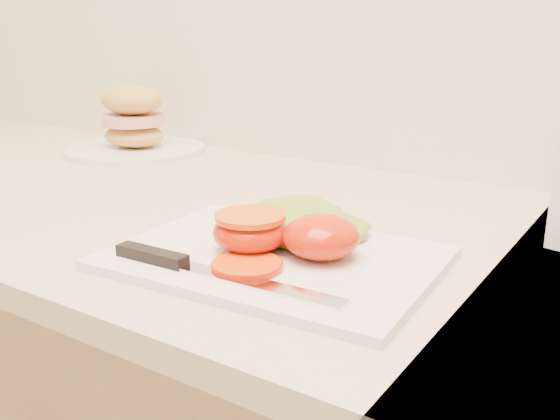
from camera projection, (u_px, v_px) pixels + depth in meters
The scene contains 8 objects.
cutting_board at pixel (275, 258), 0.65m from camera, with size 0.33×0.24×0.01m, color white.
tomato_half_dome at pixel (321, 236), 0.64m from camera, with size 0.08×0.08×0.04m, color red.
tomato_half_cut at pixel (250, 231), 0.65m from camera, with size 0.08×0.08×0.04m.
tomato_slice_0 at pixel (247, 265), 0.61m from camera, with size 0.07×0.07×0.01m, color #F6600E.
lettuce_leaf_0 at pixel (295, 221), 0.71m from camera, with size 0.16×0.11×0.03m, color #83AA2D.
lettuce_leaf_1 at pixel (329, 229), 0.70m from camera, with size 0.10×0.07×0.02m, color #83AA2D.
knife at pixel (192, 266), 0.61m from camera, with size 0.26×0.03×0.01m.
sandwich_plate at pixel (134, 128), 1.20m from camera, with size 0.27×0.27×0.13m.
Camera 1 is at (0.32, 1.03, 1.17)m, focal length 40.00 mm.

